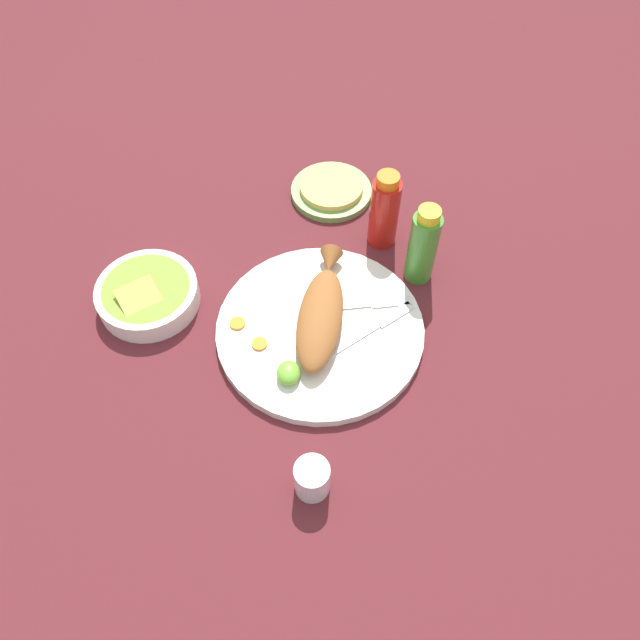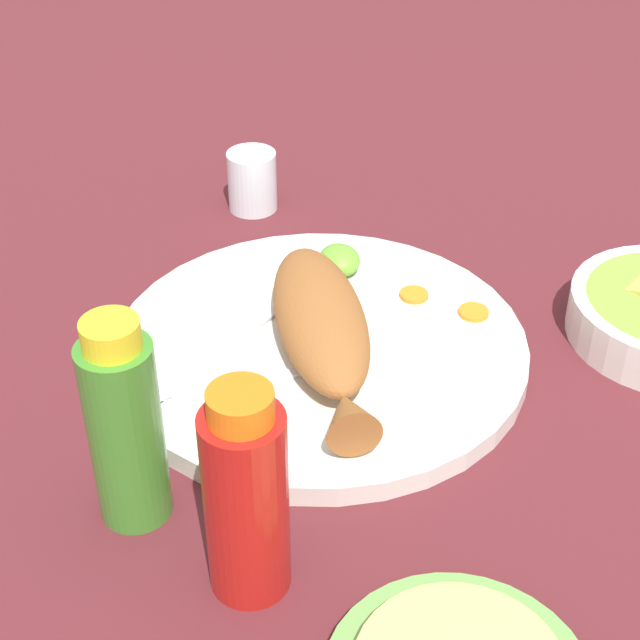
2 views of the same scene
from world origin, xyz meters
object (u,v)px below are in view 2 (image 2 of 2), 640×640
at_px(fried_fish, 323,326).
at_px(salt_cup, 255,184).
at_px(fork_near, 242,388).
at_px(hot_sauce_bottle_green, 125,427).
at_px(fork_far, 213,356).
at_px(main_plate, 320,348).
at_px(hot_sauce_bottle_red, 246,497).

bearing_deg(fried_fish, salt_cup, 4.76).
height_order(fork_near, hot_sauce_bottle_green, hot_sauce_bottle_green).
relative_size(fork_near, salt_cup, 2.91).
height_order(fried_fish, fork_near, fried_fish).
xyz_separation_m(fried_fish, fork_far, (0.01, 0.09, -0.02)).
distance_m(main_plate, fried_fish, 0.03).
bearing_deg(hot_sauce_bottle_red, hot_sauce_bottle_green, 38.11).
bearing_deg(salt_cup, hot_sauce_bottle_green, 156.61).
xyz_separation_m(main_plate, fork_far, (-0.00, 0.09, 0.01)).
height_order(hot_sauce_bottle_red, hot_sauce_bottle_green, hot_sauce_bottle_green).
bearing_deg(hot_sauce_bottle_red, fork_far, -4.10).
height_order(fork_near, hot_sauce_bottle_red, hot_sauce_bottle_red).
distance_m(hot_sauce_bottle_green, salt_cup, 0.44).
distance_m(fork_far, hot_sauce_bottle_red, 0.22).
height_order(fried_fish, hot_sauce_bottle_green, hot_sauce_bottle_green).
bearing_deg(fork_far, hot_sauce_bottle_green, 21.17).
height_order(fork_far, hot_sauce_bottle_green, hot_sauce_bottle_green).
distance_m(fried_fish, hot_sauce_bottle_green, 0.21).
bearing_deg(hot_sauce_bottle_red, fried_fish, -27.24).
xyz_separation_m(fried_fish, fork_near, (-0.04, 0.08, -0.02)).
relative_size(fried_fish, fork_near, 1.38).
bearing_deg(fork_far, main_plate, 142.94).
xyz_separation_m(hot_sauce_bottle_red, hot_sauce_bottle_green, (0.08, 0.06, 0.00)).
xyz_separation_m(fork_near, hot_sauce_bottle_red, (-0.17, 0.03, 0.06)).
bearing_deg(main_plate, fried_fish, 174.29).
bearing_deg(fried_fish, main_plate, 0.00).
bearing_deg(main_plate, fork_near, 121.94).
bearing_deg(hot_sauce_bottle_green, fried_fish, -54.19).
bearing_deg(fork_near, main_plate, -157.38).
distance_m(main_plate, hot_sauce_bottle_green, 0.23).
xyz_separation_m(fork_near, fork_far, (0.05, 0.01, 0.00)).
bearing_deg(main_plate, salt_cup, -0.72).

